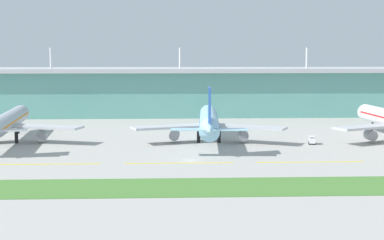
{
  "coord_description": "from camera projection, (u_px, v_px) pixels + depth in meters",
  "views": [
    {
      "loc": [
        -6.52,
        -156.11,
        28.3
      ],
      "look_at": [
        1.89,
        32.42,
        7.0
      ],
      "focal_mm": 56.34,
      "sensor_mm": 36.0,
      "label": 1
    }
  ],
  "objects": [
    {
      "name": "taxiway_stripe_centre",
      "position": [
        179.0,
        163.0,
        154.19
      ],
      "size": [
        28.0,
        0.7,
        0.04
      ],
      "primitive_type": "cube",
      "color": "yellow",
      "rests_on": "ground"
    },
    {
      "name": "baggage_cart",
      "position": [
        312.0,
        140.0,
        185.83
      ],
      "size": [
        2.52,
        3.85,
        2.48
      ],
      "color": "silver",
      "rests_on": "ground"
    },
    {
      "name": "taxiway_stripe_mid_east",
      "position": [
        311.0,
        162.0,
        155.7
      ],
      "size": [
        28.0,
        0.7,
        0.04
      ],
      "primitive_type": "cube",
      "color": "yellow",
      "rests_on": "ground"
    },
    {
      "name": "airliner_middle",
      "position": [
        209.0,
        122.0,
        189.85
      ],
      "size": [
        48.69,
        63.26,
        18.9
      ],
      "color": "#9ED1EA",
      "rests_on": "ground"
    },
    {
      "name": "ground_plane",
      "position": [
        190.0,
        160.0,
        158.43
      ],
      "size": [
        600.0,
        600.0,
        0.0
      ],
      "primitive_type": "plane",
      "color": "#A8A59E"
    },
    {
      "name": "grass_verge",
      "position": [
        197.0,
        187.0,
        126.6
      ],
      "size": [
        300.0,
        18.0,
        0.1
      ],
      "primitive_type": "cube",
      "color": "#477A33",
      "rests_on": "ground"
    },
    {
      "name": "terminal_building",
      "position": [
        180.0,
        91.0,
        270.16
      ],
      "size": [
        288.0,
        34.0,
        30.29
      ],
      "color": "#5B9E93",
      "rests_on": "ground"
    },
    {
      "name": "taxiway_stripe_mid_west",
      "position": [
        46.0,
        164.0,
        152.69
      ],
      "size": [
        28.0,
        0.7,
        0.04
      ],
      "primitive_type": "cube",
      "color": "yellow",
      "rests_on": "ground"
    },
    {
      "name": "airliner_near",
      "position": [
        6.0,
        122.0,
        188.32
      ],
      "size": [
        48.66,
        64.78,
        18.9
      ],
      "color": "#ADB2BC",
      "rests_on": "ground"
    }
  ]
}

